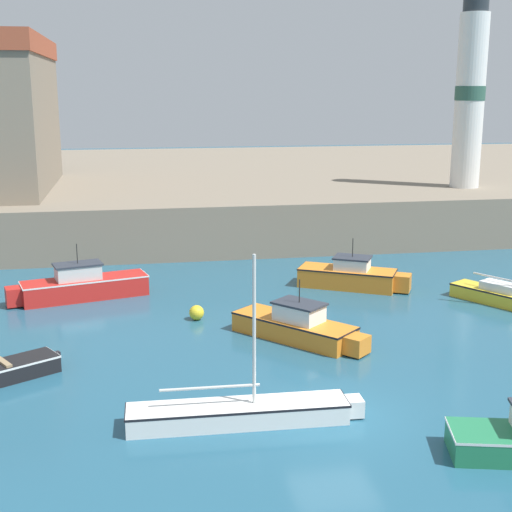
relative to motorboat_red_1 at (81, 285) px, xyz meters
name	(u,v)px	position (x,y,z in m)	size (l,w,h in m)	color
ground_plane	(335,416)	(8.08, -13.58, -0.62)	(200.00, 200.00, 0.00)	#235670
quay_seawall	(201,186)	(8.08, 26.21, 0.89)	(120.00, 40.00, 3.03)	gray
motorboat_red_1	(81,285)	(0.00, 0.00, 0.00)	(6.37, 2.89, 2.57)	red
sailboat_white_2	(242,412)	(5.30, -13.59, -0.27)	(6.87, 1.33, 4.97)	white
sailboat_yellow_3	(512,298)	(18.71, -4.58, -0.22)	(3.93, 5.66, 5.10)	yellow
motorboat_orange_5	(351,276)	(12.67, -0.33, -0.03)	(5.27, 3.66, 2.44)	orange
dinghy_black_7	(1,372)	(-2.00, -9.22, -0.31)	(3.89, 2.83, 0.66)	black
motorboat_orange_8	(297,326)	(8.47, -7.02, -0.08)	(4.63, 5.01, 2.39)	orange
mooring_buoy	(197,313)	(4.89, -3.97, -0.32)	(0.62, 0.62, 0.62)	yellow
lighthouse	(470,89)	(24.08, 11.60, 8.71)	(1.92, 1.92, 12.98)	silver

